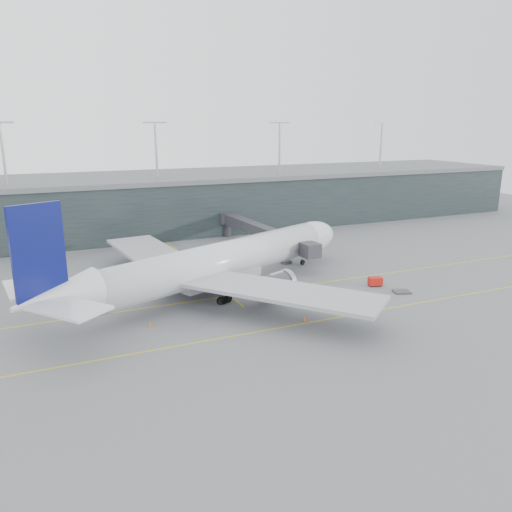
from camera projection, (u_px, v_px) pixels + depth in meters
name	position (u px, v px, depth m)	size (l,w,h in m)	color
ground	(196.00, 293.00, 87.97)	(320.00, 320.00, 0.00)	#57575C
taxiline_a	(203.00, 300.00, 84.43)	(160.00, 0.25, 0.02)	gold
taxiline_b	(238.00, 335.00, 70.28)	(160.00, 0.25, 0.02)	gold
taxiline_lead_main	(191.00, 262.00, 107.61)	(0.25, 60.00, 0.02)	gold
terminal	(133.00, 204.00, 137.32)	(240.00, 36.00, 29.00)	#1D2627
main_aircraft	(220.00, 262.00, 87.30)	(65.84, 60.73, 19.31)	silver
jet_bridge	(257.00, 229.00, 117.30)	(6.30, 42.70, 6.46)	#302F35
gse_cart	(375.00, 281.00, 91.47)	(2.71, 2.09, 1.64)	red
baggage_dolly	(402.00, 292.00, 88.06)	(2.84, 2.27, 0.28)	#37383D
uld_a	(162.00, 274.00, 95.31)	(2.52, 2.26, 1.89)	#3E3D43
uld_b	(157.00, 273.00, 96.92)	(2.24, 2.06, 1.64)	#3E3D43
uld_c	(174.00, 274.00, 95.87)	(2.49, 2.27, 1.84)	#3E3D43
cone_nose	(374.00, 278.00, 95.29)	(0.43, 0.43, 0.69)	orange
cone_wing_stbd	(304.00, 318.00, 75.46)	(0.43, 0.43, 0.69)	orange
cone_wing_port	(213.00, 269.00, 101.48)	(0.42, 0.42, 0.67)	orange
cone_tail	(150.00, 324.00, 73.36)	(0.46, 0.46, 0.73)	#D9600C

